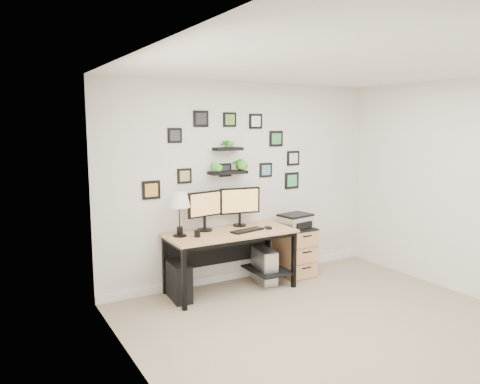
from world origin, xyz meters
TOP-DOWN VIEW (x-y plane):
  - room at (0.00, 1.98)m, footprint 4.00×4.00m
  - desk at (-0.38, 1.67)m, footprint 1.60×0.70m
  - monitor_left at (-0.67, 1.83)m, footprint 0.48×0.22m
  - monitor_right at (-0.16, 1.85)m, footprint 0.54×0.20m
  - keyboard at (-0.22, 1.55)m, footprint 0.46×0.23m
  - mouse at (0.08, 1.53)m, footprint 0.08×0.11m
  - table_lamp at (-1.05, 1.73)m, footprint 0.26×0.26m
  - mug at (-0.88, 1.59)m, footprint 0.07×0.07m
  - pen_cup at (-1.01, 1.81)m, footprint 0.07×0.07m
  - pc_tower_black at (-1.09, 1.67)m, footprint 0.23×0.46m
  - pc_tower_grey at (0.11, 1.66)m, footprint 0.26×0.47m
  - file_cabinet at (0.64, 1.72)m, footprint 0.43×0.53m
  - printer at (0.62, 1.69)m, footprint 0.46×0.39m
  - wall_decor at (-0.24, 1.93)m, footprint 2.28×0.18m

SIDE VIEW (x-z plane):
  - room at x=0.00m, z-range -1.95..2.05m
  - pc_tower_grey at x=0.11m, z-range 0.00..0.45m
  - pc_tower_black at x=-1.09m, z-range 0.00..0.45m
  - file_cabinet at x=0.64m, z-range 0.00..0.67m
  - desk at x=-0.38m, z-range 0.25..1.00m
  - keyboard at x=-0.22m, z-range 0.75..0.77m
  - mouse at x=0.08m, z-range 0.75..0.78m
  - printer at x=0.62m, z-range 0.67..0.86m
  - mug at x=-0.88m, z-range 0.75..0.83m
  - pen_cup at x=-1.01m, z-range 0.75..0.85m
  - monitor_left at x=-0.67m, z-range 0.79..1.29m
  - monitor_right at x=-0.16m, z-range 0.80..1.30m
  - table_lamp at x=-1.05m, z-range 0.91..1.44m
  - wall_decor at x=-0.24m, z-range 1.12..2.18m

